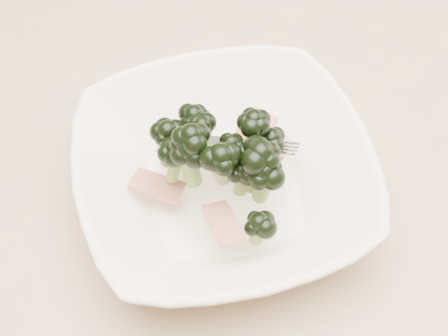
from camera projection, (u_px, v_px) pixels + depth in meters
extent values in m
cube|color=tan|center=(241.00, 164.00, 0.70)|extent=(1.20, 0.80, 0.04)
cylinder|color=tan|center=(325.00, 31.00, 1.36)|extent=(0.06, 0.06, 0.71)
imported|color=#F2E7CD|center=(224.00, 176.00, 0.62)|extent=(0.39, 0.39, 0.07)
cylinder|color=olive|center=(242.00, 181.00, 0.58)|extent=(0.02, 0.02, 0.03)
ellipsoid|color=black|center=(242.00, 169.00, 0.56)|extent=(0.03, 0.03, 0.02)
cylinder|color=olive|center=(193.00, 154.00, 0.58)|extent=(0.02, 0.02, 0.05)
ellipsoid|color=black|center=(191.00, 135.00, 0.56)|extent=(0.04, 0.04, 0.03)
cylinder|color=olive|center=(259.00, 174.00, 0.58)|extent=(0.02, 0.03, 0.06)
ellipsoid|color=black|center=(261.00, 153.00, 0.55)|extent=(0.04, 0.04, 0.03)
cylinder|color=olive|center=(175.00, 165.00, 0.60)|extent=(0.02, 0.01, 0.04)
ellipsoid|color=black|center=(173.00, 150.00, 0.58)|extent=(0.03, 0.03, 0.02)
cylinder|color=olive|center=(263.00, 187.00, 0.58)|extent=(0.02, 0.02, 0.04)
ellipsoid|color=black|center=(264.00, 171.00, 0.56)|extent=(0.04, 0.04, 0.03)
cylinder|color=olive|center=(231.00, 154.00, 0.58)|extent=(0.02, 0.02, 0.03)
ellipsoid|color=black|center=(231.00, 143.00, 0.57)|extent=(0.03, 0.03, 0.02)
cylinder|color=olive|center=(221.00, 172.00, 0.57)|extent=(0.03, 0.02, 0.04)
ellipsoid|color=black|center=(221.00, 156.00, 0.55)|extent=(0.04, 0.04, 0.03)
cylinder|color=olive|center=(195.00, 131.00, 0.62)|extent=(0.02, 0.02, 0.04)
ellipsoid|color=black|center=(194.00, 115.00, 0.60)|extent=(0.03, 0.03, 0.03)
cylinder|color=olive|center=(250.00, 170.00, 0.58)|extent=(0.02, 0.02, 0.04)
ellipsoid|color=black|center=(251.00, 156.00, 0.57)|extent=(0.04, 0.04, 0.03)
cylinder|color=olive|center=(196.00, 133.00, 0.62)|extent=(0.02, 0.02, 0.04)
ellipsoid|color=black|center=(195.00, 117.00, 0.60)|extent=(0.03, 0.03, 0.02)
cylinder|color=olive|center=(258.00, 232.00, 0.59)|extent=(0.02, 0.01, 0.03)
ellipsoid|color=black|center=(259.00, 222.00, 0.57)|extent=(0.03, 0.03, 0.03)
cylinder|color=olive|center=(203.00, 139.00, 0.60)|extent=(0.02, 0.01, 0.04)
ellipsoid|color=black|center=(202.00, 125.00, 0.58)|extent=(0.03, 0.03, 0.02)
cylinder|color=olive|center=(253.00, 137.00, 0.60)|extent=(0.02, 0.02, 0.05)
ellipsoid|color=black|center=(254.00, 119.00, 0.58)|extent=(0.03, 0.03, 0.03)
cylinder|color=olive|center=(190.00, 167.00, 0.59)|extent=(0.02, 0.02, 0.05)
ellipsoid|color=black|center=(189.00, 148.00, 0.56)|extent=(0.04, 0.04, 0.03)
cylinder|color=olive|center=(270.00, 153.00, 0.61)|extent=(0.02, 0.02, 0.04)
ellipsoid|color=black|center=(271.00, 138.00, 0.59)|extent=(0.03, 0.03, 0.03)
cylinder|color=olive|center=(169.00, 148.00, 0.61)|extent=(0.02, 0.02, 0.05)
ellipsoid|color=black|center=(167.00, 131.00, 0.59)|extent=(0.04, 0.04, 0.03)
cube|color=maroon|center=(224.00, 224.00, 0.57)|extent=(0.04, 0.06, 0.02)
cube|color=maroon|center=(268.00, 140.00, 0.64)|extent=(0.03, 0.05, 0.01)
cube|color=maroon|center=(182.00, 140.00, 0.65)|extent=(0.06, 0.05, 0.02)
cube|color=maroon|center=(157.00, 186.00, 0.62)|extent=(0.05, 0.06, 0.01)
cube|color=maroon|center=(257.00, 129.00, 0.65)|extent=(0.06, 0.04, 0.02)
cube|color=maroon|center=(178.00, 141.00, 0.63)|extent=(0.04, 0.04, 0.01)
cube|color=maroon|center=(260.00, 140.00, 0.63)|extent=(0.06, 0.06, 0.02)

